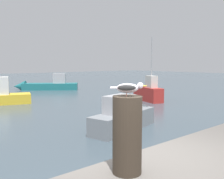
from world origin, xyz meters
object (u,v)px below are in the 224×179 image
boat_grey (128,116)px  boat_teal (45,85)px  seagull (128,88)px  mooring_post (127,135)px  boat_red (147,92)px

boat_grey → boat_teal: 15.87m
seagull → boat_teal: (8.86, 20.59, -1.88)m
seagull → boat_grey: 7.43m
boat_grey → boat_teal: boat_teal is taller
boat_teal → seagull: bearing=-113.3°
boat_teal → boat_grey: bearing=-104.1°
boat_teal → mooring_post: bearing=-113.3°
mooring_post → boat_red: (11.10, 9.72, -1.21)m
boat_grey → boat_red: bearing=36.5°
boat_grey → seagull: bearing=-133.8°
seagull → boat_teal: 22.49m
mooring_post → seagull: 0.51m
mooring_post → boat_teal: (8.87, 20.58, -1.37)m
mooring_post → seagull: size_ratio=2.61×
mooring_post → boat_teal: 22.45m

